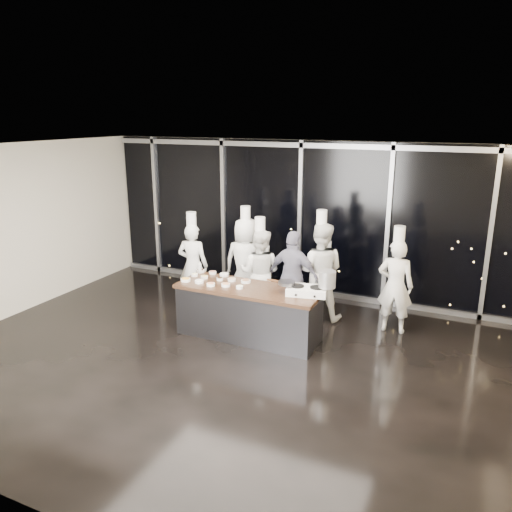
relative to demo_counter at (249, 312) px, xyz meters
The scene contains 15 objects.
ground 1.01m from the demo_counter, 90.00° to the right, with size 9.00×9.00×0.00m, color black.
room_shell 2.01m from the demo_counter, 78.94° to the right, with size 9.02×7.02×3.21m.
window_wall 2.78m from the demo_counter, 90.00° to the left, with size 8.90×0.11×3.20m.
demo_counter is the anchor object (origin of this frame).
stove 1.13m from the demo_counter, ahead, with size 0.70×0.51×0.14m.
frying_pan 0.90m from the demo_counter, ahead, with size 0.50×0.33×0.05m.
stock_pot 1.50m from the demo_counter, ahead, with size 0.27×0.27×0.27m, color #AFAFB1.
prep_bowls 0.84m from the demo_counter, behind, with size 1.19×0.73×0.05m.
squeeze_bottle 1.31m from the demo_counter, 163.71° to the left, with size 0.06×0.06×0.23m.
chef_far_left 1.88m from the demo_counter, 151.84° to the left, with size 0.66×0.49×1.90m.
chef_left 1.55m from the demo_counter, 117.53° to the left, with size 0.93×0.67×2.01m.
chef_center 1.10m from the demo_counter, 103.48° to the left, with size 0.88×0.73×1.89m.
guest 1.17m from the demo_counter, 67.49° to the left, with size 1.02×0.50×1.69m.
chef_right 1.62m from the demo_counter, 57.64° to the left, with size 0.98×0.82×2.06m.
chef_side 2.58m from the demo_counter, 30.26° to the left, with size 0.62×0.42×1.89m.
Camera 1 is at (3.40, -6.22, 3.69)m, focal length 35.00 mm.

